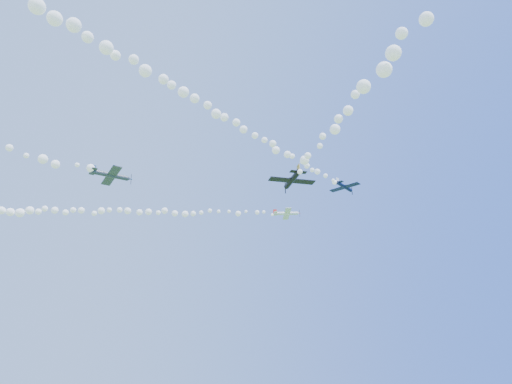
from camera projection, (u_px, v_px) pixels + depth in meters
name	position (u px, v px, depth m)	size (l,w,h in m)	color
plane_white	(287.00, 213.00, 102.12)	(6.48, 6.86, 1.79)	white
smoke_trail_white	(139.00, 212.00, 100.40)	(61.30, 26.76, 2.82)	white
plane_navy	(345.00, 187.00, 99.86)	(7.05, 7.47, 2.14)	#0D1539
smoke_trail_navy	(222.00, 115.00, 72.84)	(69.42, 30.68, 2.82)	white
plane_grey	(111.00, 175.00, 65.59)	(6.56, 6.93, 1.77)	#343A4C
plane_black	(292.00, 180.00, 60.38)	(6.77, 6.38, 1.80)	black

